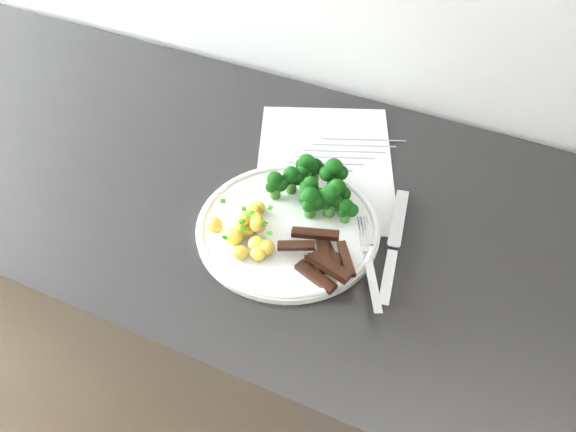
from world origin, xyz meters
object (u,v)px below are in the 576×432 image
Objects in this scene: beef_strips at (324,257)px; plate at (288,227)px; fork at (370,267)px; potatoes at (248,228)px; knife at (391,258)px; counter at (339,381)px; broccoli at (317,185)px; recipe_paper at (325,165)px.

plate is at bearing 151.09° from beef_strips.
potatoes is at bearing -176.65° from fork.
beef_strips reaches higher than knife.
plate is 0.06m from potatoes.
counter is 0.49m from broccoli.
recipe_paper is at bearing 127.50° from fork.
broccoli is at bearing 141.55° from fork.
knife is at bearing 60.29° from fork.
plate is 2.41× the size of potatoes.
plate is (0.01, -0.15, 0.01)m from recipe_paper.
fork reaches higher than knife.
plate is at bearing -87.52° from recipe_paper.
potatoes is (-0.06, -0.10, -0.02)m from broccoli.
fork is (0.18, 0.01, -0.01)m from potatoes.
plate reaches higher than recipe_paper.
counter is 6.55× the size of recipe_paper.
counter is at bearing -11.44° from broccoli.
plate is at bearing -150.17° from counter.
beef_strips is at bearing -68.01° from recipe_paper.
beef_strips reaches higher than counter.
broccoli reaches higher than fork.
recipe_paper is 3.31× the size of potatoes.
plate is 0.15m from knife.
knife reaches higher than recipe_paper.
broccoli is 0.15m from knife.
counter is 16.33× the size of broccoli.
beef_strips reaches higher than recipe_paper.
beef_strips is at bearing -28.91° from plate.
counter is at bearing 120.75° from fork.
fork is (0.06, 0.01, -0.00)m from beef_strips.
counter is 8.99× the size of plate.
fork is at bearing -12.03° from plate.
beef_strips is at bearing -169.89° from fork.
counter is 20.30× the size of beef_strips.
broccoli is 0.93× the size of fork.
fork reaches higher than counter.
counter is 21.65× the size of potatoes.
plate is 2.26× the size of beef_strips.
knife reaches higher than plate.
fork is at bearing -52.50° from recipe_paper.
knife reaches higher than counter.
plate reaches higher than counter.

